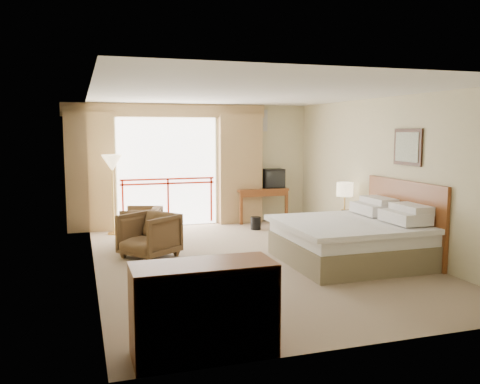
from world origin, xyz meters
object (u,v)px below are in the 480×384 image
object	(u,v)px
table_lamp	(345,190)
wastebasket	(256,223)
armchair_far	(142,241)
armchair_near	(150,257)
tv	(273,178)
bed	(352,239)
side_table	(134,227)
dresser	(204,310)
nightstand	(345,226)
floor_lamp	(112,166)
desk	(260,195)

from	to	relation	value
table_lamp	wastebasket	world-z (taller)	table_lamp
wastebasket	armchair_far	bearing A→B (deg)	-171.18
wastebasket	armchair_near	size ratio (longest dim) A/B	0.33
table_lamp	tv	distance (m)	2.45
bed	side_table	size ratio (longest dim) A/B	3.69
armchair_far	armchair_near	xyz separation A→B (m)	(-0.04, -1.34, 0.00)
tv	armchair_near	xyz separation A→B (m)	(-3.24, -2.62, -1.01)
dresser	nightstand	bearing A→B (deg)	43.47
wastebasket	floor_lamp	xyz separation A→B (m)	(-2.94, 0.44, 1.26)
bed	desk	bearing A→B (deg)	92.19
armchair_far	desk	bearing A→B (deg)	132.79
desk	tv	world-z (taller)	tv
tv	side_table	bearing A→B (deg)	-148.10
table_lamp	wastebasket	distance (m)	2.15
armchair_near	dresser	distance (m)	3.96
tv	dresser	size ratio (longest dim) A/B	0.37
armchair_far	wastebasket	bearing A→B (deg)	116.88
bed	side_table	xyz separation A→B (m)	(-3.27, 1.99, 0.02)
nightstand	floor_lamp	distance (m)	4.81
bed	tv	distance (m)	3.98
wastebasket	table_lamp	bearing A→B (deg)	-48.91
armchair_near	side_table	xyz separation A→B (m)	(-0.18, 0.68, 0.40)
table_lamp	tv	xyz separation A→B (m)	(-0.56, 2.38, 0.03)
side_table	dresser	xyz separation A→B (m)	(0.17, -4.61, 0.05)
desk	side_table	world-z (taller)	desk
wastebasket	armchair_far	size ratio (longest dim) A/B	0.38
nightstand	armchair_near	xyz separation A→B (m)	(-3.80, -0.19, -0.27)
bed	desk	world-z (taller)	bed
armchair_near	nightstand	bearing A→B (deg)	56.42
table_lamp	dresser	size ratio (longest dim) A/B	0.42
armchair_near	side_table	distance (m)	0.81
nightstand	tv	bearing A→B (deg)	98.43
side_table	floor_lamp	xyz separation A→B (m)	(-0.26, 1.49, 1.01)
bed	side_table	world-z (taller)	bed
side_table	table_lamp	bearing A→B (deg)	-6.31
armchair_far	bed	bearing A→B (deg)	67.09
table_lamp	dresser	bearing A→B (deg)	-132.41
bed	table_lamp	xyz separation A→B (m)	(0.71, 1.55, 0.60)
bed	wastebasket	distance (m)	3.10
table_lamp	floor_lamp	xyz separation A→B (m)	(-4.24, 1.93, 0.42)
bed	armchair_far	bearing A→B (deg)	139.03
tv	wastebasket	xyz separation A→B (m)	(-0.73, -0.89, -0.87)
wastebasket	tv	bearing A→B (deg)	50.63
desk	tv	xyz separation A→B (m)	(0.30, -0.06, 0.39)
armchair_near	floor_lamp	bearing A→B (deg)	154.92
table_lamp	desk	xyz separation A→B (m)	(-0.86, 2.44, -0.37)
nightstand	dresser	size ratio (longest dim) A/B	0.41
wastebasket	floor_lamp	distance (m)	3.23
wastebasket	armchair_far	world-z (taller)	armchair_far
nightstand	side_table	world-z (taller)	side_table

